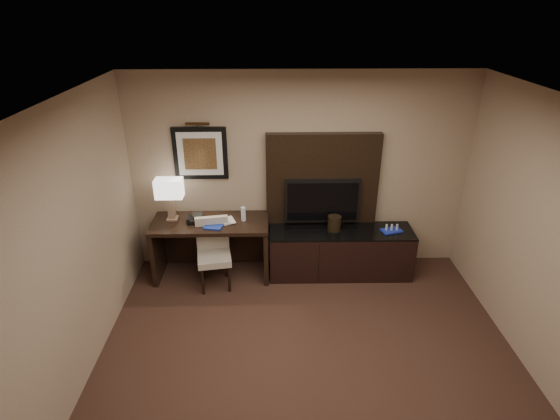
{
  "coord_description": "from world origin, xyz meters",
  "views": [
    {
      "loc": [
        -0.38,
        -2.96,
        3.46
      ],
      "look_at": [
        -0.28,
        1.8,
        1.15
      ],
      "focal_mm": 28.0,
      "sensor_mm": 36.0,
      "label": 1
    }
  ],
  "objects_px": {
    "tv": "(322,201)",
    "minibar_tray": "(392,228)",
    "water_bottle": "(243,214)",
    "table_lamp": "(170,200)",
    "ice_bucket": "(334,223)",
    "desk_phone": "(195,218)",
    "credenza": "(340,252)",
    "desk_chair": "(214,257)",
    "desk": "(212,248)"
  },
  "relations": [
    {
      "from": "desk",
      "to": "desk_phone",
      "type": "bearing_deg",
      "value": 178.01
    },
    {
      "from": "desk_chair",
      "to": "ice_bucket",
      "type": "xyz_separation_m",
      "value": [
        1.59,
        0.3,
        0.32
      ]
    },
    {
      "from": "table_lamp",
      "to": "ice_bucket",
      "type": "bearing_deg",
      "value": -1.59
    },
    {
      "from": "desk",
      "to": "table_lamp",
      "type": "distance_m",
      "value": 0.86
    },
    {
      "from": "desk_phone",
      "to": "minibar_tray",
      "type": "bearing_deg",
      "value": -7.58
    },
    {
      "from": "ice_bucket",
      "to": "credenza",
      "type": "bearing_deg",
      "value": -15.82
    },
    {
      "from": "tv",
      "to": "ice_bucket",
      "type": "xyz_separation_m",
      "value": [
        0.15,
        -0.16,
        -0.26
      ]
    },
    {
      "from": "water_bottle",
      "to": "minibar_tray",
      "type": "relative_size",
      "value": 0.71
    },
    {
      "from": "desk_chair",
      "to": "water_bottle",
      "type": "bearing_deg",
      "value": 28.89
    },
    {
      "from": "ice_bucket",
      "to": "minibar_tray",
      "type": "xyz_separation_m",
      "value": [
        0.76,
        -0.05,
        -0.05
      ]
    },
    {
      "from": "minibar_tray",
      "to": "desk_phone",
      "type": "bearing_deg",
      "value": 179.34
    },
    {
      "from": "credenza",
      "to": "ice_bucket",
      "type": "height_order",
      "value": "ice_bucket"
    },
    {
      "from": "water_bottle",
      "to": "tv",
      "type": "bearing_deg",
      "value": 8.74
    },
    {
      "from": "table_lamp",
      "to": "tv",
      "type": "bearing_deg",
      "value": 2.9
    },
    {
      "from": "credenza",
      "to": "desk_chair",
      "type": "xyz_separation_m",
      "value": [
        -1.69,
        -0.27,
        0.11
      ]
    },
    {
      "from": "water_bottle",
      "to": "minibar_tray",
      "type": "xyz_separation_m",
      "value": [
        1.97,
        -0.05,
        -0.2
      ]
    },
    {
      "from": "table_lamp",
      "to": "water_bottle",
      "type": "xyz_separation_m",
      "value": [
        0.95,
        -0.06,
        -0.18
      ]
    },
    {
      "from": "table_lamp",
      "to": "ice_bucket",
      "type": "relative_size",
      "value": 2.73
    },
    {
      "from": "credenza",
      "to": "ice_bucket",
      "type": "relative_size",
      "value": 9.59
    },
    {
      "from": "desk",
      "to": "minibar_tray",
      "type": "xyz_separation_m",
      "value": [
        2.41,
        -0.02,
        0.3
      ]
    },
    {
      "from": "tv",
      "to": "minibar_tray",
      "type": "distance_m",
      "value": 0.99
    },
    {
      "from": "table_lamp",
      "to": "water_bottle",
      "type": "bearing_deg",
      "value": -3.65
    },
    {
      "from": "desk_phone",
      "to": "minibar_tray",
      "type": "distance_m",
      "value": 2.61
    },
    {
      "from": "credenza",
      "to": "water_bottle",
      "type": "bearing_deg",
      "value": 179.02
    },
    {
      "from": "desk",
      "to": "tv",
      "type": "height_order",
      "value": "tv"
    },
    {
      "from": "desk",
      "to": "minibar_tray",
      "type": "height_order",
      "value": "desk"
    },
    {
      "from": "desk",
      "to": "desk_chair",
      "type": "distance_m",
      "value": 0.28
    },
    {
      "from": "desk_phone",
      "to": "ice_bucket",
      "type": "height_order",
      "value": "desk_phone"
    },
    {
      "from": "tv",
      "to": "desk_chair",
      "type": "distance_m",
      "value": 1.61
    },
    {
      "from": "credenza",
      "to": "desk_phone",
      "type": "distance_m",
      "value": 2.01
    },
    {
      "from": "desk_phone",
      "to": "water_bottle",
      "type": "xyz_separation_m",
      "value": [
        0.63,
        0.02,
        0.04
      ]
    },
    {
      "from": "table_lamp",
      "to": "desk_phone",
      "type": "relative_size",
      "value": 2.61
    },
    {
      "from": "credenza",
      "to": "minibar_tray",
      "type": "relative_size",
      "value": 7.23
    },
    {
      "from": "desk",
      "to": "credenza",
      "type": "xyz_separation_m",
      "value": [
        1.75,
        -0.0,
        -0.08
      ]
    },
    {
      "from": "tv",
      "to": "minibar_tray",
      "type": "relative_size",
      "value": 3.76
    },
    {
      "from": "water_bottle",
      "to": "desk_phone",
      "type": "bearing_deg",
      "value": -177.98
    },
    {
      "from": "desk_chair",
      "to": "tv",
      "type": "bearing_deg",
      "value": 8.58
    },
    {
      "from": "desk_phone",
      "to": "water_bottle",
      "type": "height_order",
      "value": "water_bottle"
    },
    {
      "from": "desk_chair",
      "to": "water_bottle",
      "type": "height_order",
      "value": "water_bottle"
    },
    {
      "from": "table_lamp",
      "to": "desk_chair",
      "type": "bearing_deg",
      "value": -32.19
    },
    {
      "from": "desk_chair",
      "to": "ice_bucket",
      "type": "bearing_deg",
      "value": 1.43
    },
    {
      "from": "table_lamp",
      "to": "ice_bucket",
      "type": "distance_m",
      "value": 2.18
    },
    {
      "from": "tv",
      "to": "minibar_tray",
      "type": "height_order",
      "value": "tv"
    },
    {
      "from": "desk_phone",
      "to": "minibar_tray",
      "type": "relative_size",
      "value": 0.79
    },
    {
      "from": "credenza",
      "to": "water_bottle",
      "type": "height_order",
      "value": "water_bottle"
    },
    {
      "from": "desk_chair",
      "to": "minibar_tray",
      "type": "relative_size",
      "value": 3.32
    },
    {
      "from": "tv",
      "to": "water_bottle",
      "type": "height_order",
      "value": "tv"
    },
    {
      "from": "ice_bucket",
      "to": "desk_phone",
      "type": "bearing_deg",
      "value": -179.29
    },
    {
      "from": "desk",
      "to": "tv",
      "type": "bearing_deg",
      "value": 7.02
    },
    {
      "from": "ice_bucket",
      "to": "tv",
      "type": "bearing_deg",
      "value": 133.74
    }
  ]
}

